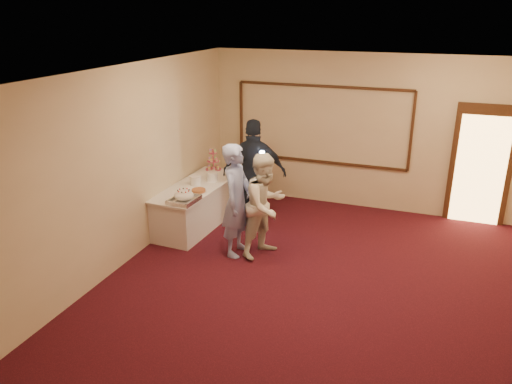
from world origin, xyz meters
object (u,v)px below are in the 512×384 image
plate_stack_a (195,180)px  tart (199,191)px  pavlova_tray (184,197)px  cupcake_stand (213,162)px  plate_stack_b (212,177)px  buffet_table (198,205)px  guest (254,173)px  man (237,200)px  woman (265,205)px

plate_stack_a → tart: plate_stack_a is taller
pavlova_tray → cupcake_stand: size_ratio=1.27×
plate_stack_a → tart: 0.41m
plate_stack_b → tart: bearing=-87.4°
buffet_table → guest: bearing=25.5°
man → woman: bearing=-72.9°
pavlova_tray → plate_stack_b: (-0.01, 1.11, 0.00)m
buffet_table → plate_stack_a: bearing=149.3°
cupcake_stand → pavlova_tray: bearing=-80.6°
plate_stack_a → man: size_ratio=0.11×
woman → tart: bearing=99.6°
buffet_table → guest: 1.19m
plate_stack_a → plate_stack_b: (0.20, 0.28, 0.00)m
pavlova_tray → tart: pavlova_tray is taller
woman → plate_stack_b: bearing=78.8°
woman → guest: bearing=52.2°
tart → buffet_table: bearing=122.2°
plate_stack_b → man: bearing=-49.3°
plate_stack_b → tart: plate_stack_b is taller
plate_stack_b → plate_stack_a: bearing=-124.9°
tart → guest: guest is taller
cupcake_stand → plate_stack_a: cupcake_stand is taller
pavlova_tray → plate_stack_b: size_ratio=2.72×
plate_stack_b → man: 1.43m
cupcake_stand → woman: size_ratio=0.27×
buffet_table → cupcake_stand: (-0.11, 0.95, 0.55)m
plate_stack_a → plate_stack_b: 0.35m
cupcake_stand → plate_stack_a: (0.08, -0.93, -0.08)m
plate_stack_a → pavlova_tray: bearing=-75.8°
buffet_table → tart: 0.55m
pavlova_tray → woman: (1.35, 0.16, -0.02)m
buffet_table → woman: size_ratio=1.29×
pavlova_tray → man: man is taller
plate_stack_a → woman: woman is taller
plate_stack_a → woman: bearing=-23.2°
woman → pavlova_tray: bearing=120.4°
plate_stack_b → man: man is taller
pavlova_tray → cupcake_stand: cupcake_stand is taller
cupcake_stand → tart: bearing=-76.3°
pavlova_tray → guest: guest is taller
pavlova_tray → cupcake_stand: bearing=99.4°
pavlova_tray → man: bearing=2.0°
buffet_table → pavlova_tray: pavlova_tray is taller
pavlova_tray → plate_stack_a: pavlova_tray is taller
pavlova_tray → plate_stack_a: 0.85m
cupcake_stand → plate_stack_b: (0.28, -0.65, -0.07)m
man → tart: bearing=63.7°
tart → plate_stack_a: bearing=124.2°
buffet_table → pavlova_tray: (0.18, -0.81, 0.47)m
buffet_table → man: 1.45m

